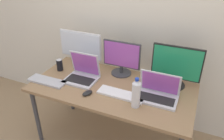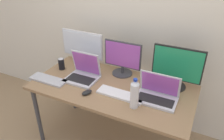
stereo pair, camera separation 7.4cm
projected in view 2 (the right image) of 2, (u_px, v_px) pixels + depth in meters
wall_back at (136, 14)px, 2.29m from camera, size 7.00×0.08×2.60m
work_desk at (112, 92)px, 2.13m from camera, size 1.55×0.76×0.74m
monitor_left at (82, 47)px, 2.37m from camera, size 0.49×0.20×0.40m
monitor_center at (123, 58)px, 2.22m from camera, size 0.39×0.21×0.36m
monitor_right at (177, 67)px, 2.00m from camera, size 0.46×0.22×0.41m
laptop_silver at (83, 73)px, 2.20m from camera, size 0.31×0.26×0.27m
laptop_secondary at (157, 94)px, 1.90m from camera, size 0.36×0.22×0.23m
keyboard_main at (120, 95)px, 1.96m from camera, size 0.43×0.14×0.02m
keyboard_aux at (48, 80)px, 2.19m from camera, size 0.39×0.13×0.02m
mouse_by_keyboard at (87, 92)px, 1.98m from camera, size 0.09×0.12×0.03m
water_bottle at (135, 94)px, 1.77m from camera, size 0.07×0.07×0.27m
soda_can_near_keyboard at (145, 81)px, 2.07m from camera, size 0.07×0.07×0.13m
soda_can_by_laptop at (61, 64)px, 2.37m from camera, size 0.07×0.07×0.13m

